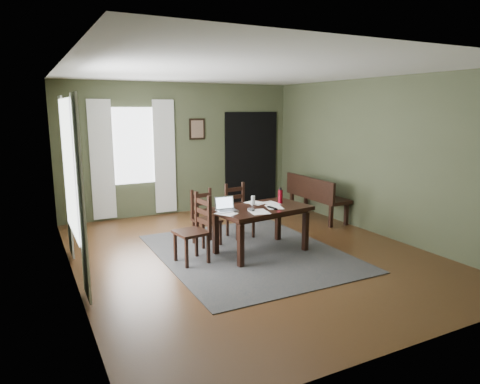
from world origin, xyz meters
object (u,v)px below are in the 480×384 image
laptop (226,207)px  water_bottle (280,196)px  bench (315,194)px  chair_end (195,230)px  dining_table (261,213)px  chair_back_left (205,218)px  chair_back_right (239,211)px

laptop → water_bottle: water_bottle is taller
bench → laptop: laptop is taller
chair_end → water_bottle: 1.48m
dining_table → chair_end: size_ratio=1.55×
water_bottle → chair_end: bearing=-179.6°
chair_back_left → bench: chair_back_left is taller
bench → water_bottle: water_bottle is taller
dining_table → bench: bench is taller
dining_table → chair_back_right: (0.07, 0.90, -0.18)m
dining_table → chair_back_left: 1.00m
dining_table → water_bottle: size_ratio=6.05×
chair_back_left → laptop: size_ratio=2.86×
chair_back_left → chair_back_right: size_ratio=0.98×
bench → laptop: size_ratio=4.87×
dining_table → chair_back_left: bearing=120.0°
chair_back_left → water_bottle: 1.27m
water_bottle → bench: bearing=37.3°
chair_back_right → bench: chair_back_right is taller
chair_back_left → laptop: laptop is taller
chair_back_right → water_bottle: 0.96m
chair_end → water_bottle: (1.44, 0.01, 0.35)m
laptop → water_bottle: bearing=6.9°
laptop → chair_back_left: bearing=96.1°
laptop → chair_end: bearing=179.6°
chair_back_left → bench: (2.57, 0.52, 0.07)m
bench → chair_end: bearing=111.9°
chair_back_left → bench: 2.62m
chair_end → laptop: size_ratio=3.15×
chair_back_left → dining_table: bearing=-59.3°
chair_end → chair_back_left: size_ratio=1.10×
bench → laptop: 2.85m
chair_end → chair_back_left: chair_end is taller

